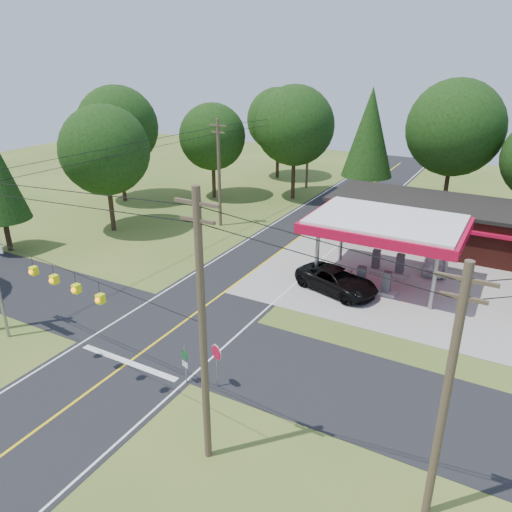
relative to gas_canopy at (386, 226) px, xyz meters
The scene contains 16 objects.
ground 16.38m from the gas_canopy, 124.70° to the right, with size 120.00×120.00×0.00m, color #435E21.
main_highway 16.37m from the gas_canopy, 124.70° to the right, with size 8.00×120.00×0.02m, color black.
cross_road 16.37m from the gas_canopy, 124.70° to the right, with size 70.00×7.00×0.02m, color black.
lane_center_yellow 16.37m from the gas_canopy, 124.70° to the right, with size 0.15×110.00×0.00m, color yellow.
gas_canopy is the anchor object (origin of this frame).
convenience_store 10.31m from the gas_canopy, 84.28° to the left, with size 16.40×7.55×3.80m.
utility_pole_near_right 20.13m from the gas_canopy, 94.29° to the right, with size 1.80×0.30×11.50m.
utility_pole_far_left 17.74m from the gas_canopy, 163.61° to the left, with size 1.80×0.30×10.00m.
utility_pole_right_b 19.80m from the gas_canopy, 69.27° to the right, with size 1.80×0.30×10.00m.
utility_pole_north 26.92m from the gas_canopy, 125.17° to the left, with size 0.30×0.30×9.50m.
overhead_beacons 21.56m from the gas_canopy, 117.76° to the right, with size 17.04×2.04×1.03m.
treeline_backdrop 14.09m from the gas_canopy, 126.61° to the left, with size 70.27×51.59×13.30m.
suv_car 5.09m from the gas_canopy, 126.97° to the right, with size 5.93×5.93×1.65m, color black.
sedan_car 6.16m from the gas_canopy, 53.13° to the left, with size 3.88×3.88×1.32m, color silver.
octagonal_stop_sign 16.60m from the gas_canopy, 102.84° to the right, with size 0.79×0.38×2.46m.
route_sign_post 17.57m from the gas_canopy, 107.47° to the right, with size 0.43×0.17×2.18m.
Camera 1 is at (17.01, -20.05, 15.63)m, focal length 35.00 mm.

